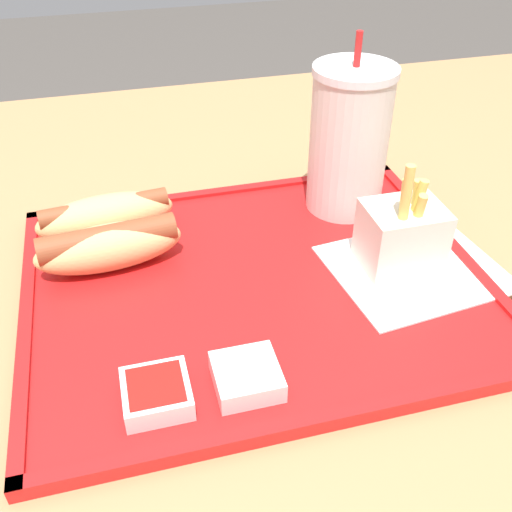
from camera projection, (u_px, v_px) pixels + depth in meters
dining_table at (259, 477)px, 0.84m from camera, size 1.38×1.06×0.74m
food_tray at (256, 284)px, 0.59m from camera, size 0.44×0.36×0.01m
paper_napkin at (415, 268)px, 0.60m from camera, size 0.18×0.16×0.00m
soda_cup at (349, 140)px, 0.65m from camera, size 0.09×0.09×0.20m
hot_dog_far at (106, 215)px, 0.63m from camera, size 0.15×0.06×0.05m
hot_dog_near at (109, 245)px, 0.59m from camera, size 0.15×0.06×0.05m
fries_carton at (402, 235)px, 0.58m from camera, size 0.07×0.06×0.12m
sauce_cup_mayo at (247, 376)px, 0.47m from camera, size 0.05×0.05×0.02m
sauce_cup_ketchup at (157, 393)px, 0.46m from camera, size 0.05×0.05×0.02m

